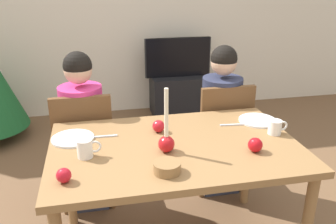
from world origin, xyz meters
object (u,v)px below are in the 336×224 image
tv_stand (178,95)px  plate_right (257,120)px  mug_left (86,148)px  person_right_child (220,123)px  candle_centerpiece (166,139)px  mug_right (275,127)px  dining_table (175,157)px  bowl_walnuts (167,167)px  chair_left (85,144)px  chair_right (221,131)px  person_left_child (84,134)px  apple_by_right_mug (64,175)px  apple_near_candle (255,145)px  tv (178,57)px  plate_left (73,138)px  apple_by_left_plate (158,126)px

tv_stand → plate_right: (0.04, -2.08, 0.52)m
mug_left → person_right_child: bearing=34.5°
candle_centerpiece → mug_right: candle_centerpiece is taller
dining_table → person_right_child: (0.51, 0.64, -0.10)m
plate_right → mug_right: mug_right is taller
tv_stand → bowl_walnuts: 2.72m
chair_left → chair_right: bearing=0.0°
person_left_child → bowl_walnuts: (0.42, -0.92, 0.21)m
person_left_child → mug_right: (1.14, -0.62, 0.22)m
person_left_child → apple_by_right_mug: size_ratio=16.55×
apple_near_candle → mug_left: bearing=172.0°
plate_right → apple_by_right_mug: apple_by_right_mug is taller
person_left_child → tv: (1.09, 1.66, 0.14)m
plate_right → apple_by_right_mug: (-1.19, -0.49, 0.03)m
bowl_walnuts → apple_near_candle: bearing=12.6°
plate_left → plate_right: 1.17m
plate_right → mug_left: (-1.09, -0.26, 0.04)m
plate_left → plate_right: same height
plate_left → apple_by_left_plate: 0.51m
tv → mug_left: bearing=-114.2°
chair_left → bowl_walnuts: 1.02m
chair_right → plate_right: (0.09, -0.39, 0.24)m
chair_right → person_left_child: (-1.03, 0.03, 0.06)m
person_right_child → mug_right: person_right_child is taller
mug_left → apple_by_left_plate: (0.43, 0.23, -0.01)m
apple_by_right_mug → person_right_child: bearing=39.7°
chair_left → person_left_child: 0.07m
mug_right → apple_near_candle: size_ratio=1.52×
chair_left → mug_left: bearing=-87.1°
chair_right → bowl_walnuts: size_ratio=6.65×
dining_table → mug_right: mug_right is taller
mug_left → mug_right: size_ratio=1.05×
candle_centerpiece → apple_by_left_plate: bearing=89.0°
candle_centerpiece → dining_table: bearing=47.6°
chair_right → apple_by_right_mug: (-1.10, -0.88, 0.27)m
tv → apple_near_candle: 2.48m
mug_right → apple_by_left_plate: mug_right is taller
person_right_child → chair_left: bearing=-178.2°
tv_stand → tv: (0.00, 0.00, 0.47)m
dining_table → tv_stand: size_ratio=2.19×
plate_left → apple_by_right_mug: (-0.02, -0.46, 0.03)m
plate_right → person_right_child: bearing=102.7°
apple_by_right_mug → bowl_walnuts: bearing=-1.5°
mug_right → dining_table: bearing=-178.4°
person_right_child → person_left_child: bearing=180.0°
mug_left → apple_near_candle: bearing=-8.0°
tv → apple_near_candle: size_ratio=9.89×
tv_stand → apple_by_right_mug: apple_by_right_mug is taller
plate_left → chair_right: bearing=21.3°
mug_right → apple_near_candle: (-0.22, -0.19, -0.00)m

